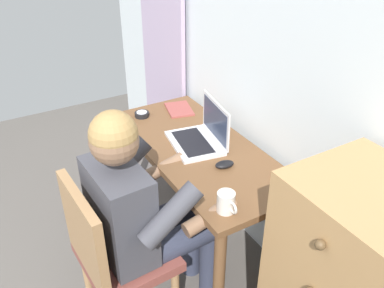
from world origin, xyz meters
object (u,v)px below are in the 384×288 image
object	(u,v)px
chair	(112,253)
computer_mouse	(225,164)
laptop	(202,135)
desk_clock	(142,114)
desk	(199,163)
coffee_mug	(226,202)
notebook_pad	(179,109)
person_seated	(145,208)

from	to	relation	value
chair	computer_mouse	size ratio (longest dim) A/B	8.73
laptop	computer_mouse	distance (m)	0.26
chair	desk_clock	world-z (taller)	chair
chair	laptop	xyz separation A→B (m)	(-0.31, 0.66, 0.28)
desk	coffee_mug	bearing A→B (deg)	-18.32
laptop	chair	bearing A→B (deg)	-64.80
coffee_mug	laptop	bearing A→B (deg)	159.33
laptop	desk_clock	bearing A→B (deg)	-161.62
desk	computer_mouse	distance (m)	0.27
chair	laptop	bearing A→B (deg)	115.20
desk_clock	notebook_pad	xyz separation A→B (m)	(0.04, 0.24, -0.01)
chair	notebook_pad	bearing A→B (deg)	134.38
computer_mouse	desk_clock	xyz separation A→B (m)	(-0.72, -0.13, -0.00)
laptop	desk_clock	distance (m)	0.49
person_seated	computer_mouse	bearing A→B (deg)	95.41
computer_mouse	laptop	bearing A→B (deg)	-176.31
desk	chair	world-z (taller)	chair
notebook_pad	coffee_mug	world-z (taller)	coffee_mug
chair	computer_mouse	bearing A→B (deg)	94.69
person_seated	notebook_pad	distance (m)	0.93
person_seated	desk_clock	bearing A→B (deg)	156.80
chair	laptop	world-z (taller)	laptop
chair	computer_mouse	xyz separation A→B (m)	(-0.05, 0.64, 0.24)
person_seated	computer_mouse	xyz separation A→B (m)	(-0.04, 0.46, 0.06)
chair	notebook_pad	xyz separation A→B (m)	(-0.74, 0.75, 0.23)
computer_mouse	coffee_mug	size ratio (longest dim) A/B	0.83
desk	laptop	size ratio (longest dim) A/B	3.30
coffee_mug	desk_clock	bearing A→B (deg)	177.07
desk	chair	size ratio (longest dim) A/B	1.42
notebook_pad	chair	bearing A→B (deg)	-31.71
desk	laptop	world-z (taller)	laptop
desk_clock	coffee_mug	bearing A→B (deg)	-2.93
laptop	coffee_mug	size ratio (longest dim) A/B	3.14
person_seated	computer_mouse	distance (m)	0.47
laptop	desk_clock	world-z (taller)	laptop
desk	notebook_pad	xyz separation A→B (m)	(-0.45, 0.12, 0.12)
desk_clock	coffee_mug	xyz separation A→B (m)	(1.01, -0.05, 0.03)
laptop	notebook_pad	size ratio (longest dim) A/B	1.79
desk	computer_mouse	bearing A→B (deg)	3.03
desk	coffee_mug	world-z (taller)	coffee_mug
notebook_pad	desk	bearing A→B (deg)	-1.37
person_seated	notebook_pad	xyz separation A→B (m)	(-0.73, 0.57, 0.05)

